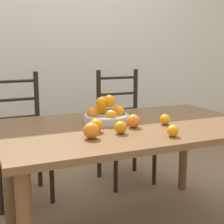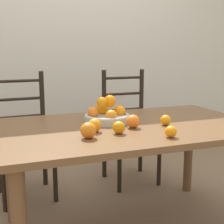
# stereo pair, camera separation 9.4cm
# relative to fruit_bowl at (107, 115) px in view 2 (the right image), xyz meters

# --- Properties ---
(wall_back) EXTENTS (8.00, 0.06, 2.60)m
(wall_back) POSITION_rel_fruit_bowl_xyz_m (0.12, 1.43, 0.53)
(wall_back) COLOR beige
(wall_back) RESTS_ON ground_plane
(dining_table) EXTENTS (1.58, 0.96, 0.72)m
(dining_table) POSITION_rel_fruit_bowl_xyz_m (0.12, -0.11, -0.14)
(dining_table) COLOR brown
(dining_table) RESTS_ON ground_plane
(fruit_bowl) EXTENTS (0.29, 0.29, 0.17)m
(fruit_bowl) POSITION_rel_fruit_bowl_xyz_m (0.00, 0.00, 0.00)
(fruit_bowl) COLOR #B2B7B2
(fruit_bowl) RESTS_ON dining_table
(orange_loose_0) EXTENTS (0.06, 0.06, 0.06)m
(orange_loose_0) POSITION_rel_fruit_bowl_xyz_m (0.19, -0.46, -0.02)
(orange_loose_0) COLOR orange
(orange_loose_0) RESTS_ON dining_table
(orange_loose_1) EXTENTS (0.07, 0.07, 0.07)m
(orange_loose_1) POSITION_rel_fruit_bowl_xyz_m (-0.04, -0.29, -0.01)
(orange_loose_1) COLOR orange
(orange_loose_1) RESTS_ON dining_table
(orange_loose_2) EXTENTS (0.06, 0.06, 0.06)m
(orange_loose_2) POSITION_rel_fruit_bowl_xyz_m (0.31, -0.20, -0.02)
(orange_loose_2) COLOR orange
(orange_loose_2) RESTS_ON dining_table
(orange_loose_3) EXTENTS (0.08, 0.08, 0.08)m
(orange_loose_3) POSITION_rel_fruit_bowl_xyz_m (-0.15, -0.21, -0.01)
(orange_loose_3) COLOR orange
(orange_loose_3) RESTS_ON dining_table
(orange_loose_4) EXTENTS (0.08, 0.08, 0.08)m
(orange_loose_4) POSITION_rel_fruit_bowl_xyz_m (0.09, -0.19, -0.01)
(orange_loose_4) COLOR orange
(orange_loose_4) RESTS_ON dining_table
(orange_loose_5) EXTENTS (0.08, 0.08, 0.08)m
(orange_loose_5) POSITION_rel_fruit_bowl_xyz_m (-0.22, -0.32, -0.01)
(orange_loose_5) COLOR orange
(orange_loose_5) RESTS_ON dining_table
(chair_left) EXTENTS (0.45, 0.43, 1.01)m
(chair_left) POSITION_rel_fruit_bowl_xyz_m (-0.46, 0.69, -0.29)
(chair_left) COLOR black
(chair_left) RESTS_ON ground_plane
(chair_right) EXTENTS (0.43, 0.41, 1.01)m
(chair_right) POSITION_rel_fruit_bowl_xyz_m (0.46, 0.69, -0.29)
(chair_right) COLOR black
(chair_right) RESTS_ON ground_plane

